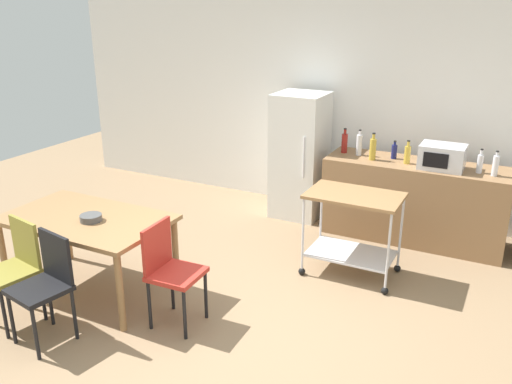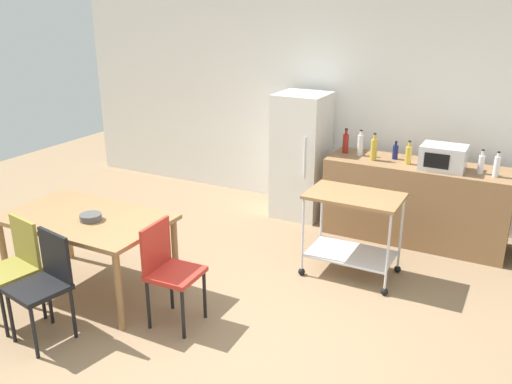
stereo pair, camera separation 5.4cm
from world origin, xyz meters
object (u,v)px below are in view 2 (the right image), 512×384
chair_black (45,280)px  fruit_bowl (91,217)px  chair_olive (15,264)px  microwave (443,157)px  bottle_sesame_oil (395,152)px  bottle_sparkling_water (408,155)px  chair_red (169,267)px  refrigerator (301,156)px  bottle_soy_sauce (360,145)px  bottle_vinegar (374,149)px  bottle_hot_sauce (497,166)px  dining_table (87,224)px  bottle_olive_oil (346,143)px  bottle_wine (481,164)px  kitchen_cart (353,221)px

chair_black → fruit_bowl: (-0.14, 0.68, 0.26)m
chair_olive → microwave: size_ratio=1.93×
bottle_sesame_oil → bottle_sparkling_water: (0.17, -0.13, 0.02)m
chair_red → bottle_sesame_oil: 3.01m
refrigerator → bottle_soy_sauce: 0.81m
refrigerator → bottle_vinegar: refrigerator is taller
chair_red → bottle_vinegar: 2.80m
bottle_sparkling_water → bottle_hot_sauce: size_ratio=0.99×
refrigerator → bottle_hot_sauce: bearing=-5.0°
chair_black → bottle_vinegar: bottle_vinegar is taller
bottle_soy_sauce → bottle_sparkling_water: (0.57, -0.09, -0.02)m
bottle_vinegar → bottle_sparkling_water: bottle_vinegar is taller
bottle_sesame_oil → microwave: 0.57m
bottle_sparkling_water → fruit_bowl: size_ratio=1.36×
microwave → refrigerator: bearing=174.0°
bottle_sparkling_water → bottle_sesame_oil: bearing=143.5°
bottle_hot_sauce → dining_table: bearing=-142.4°
bottle_vinegar → microwave: bearing=0.6°
chair_red → bottle_vinegar: (0.96, 2.58, 0.51)m
bottle_sparkling_water → microwave: size_ratio=0.57×
chair_black → bottle_soy_sauce: bearing=76.4°
bottle_sparkling_water → chair_red: bearing=-117.1°
bottle_soy_sauce → bottle_hot_sauce: size_ratio=1.14×
bottle_soy_sauce → bottle_sparkling_water: bottle_soy_sauce is taller
bottle_olive_oil → chair_red: bearing=-102.0°
microwave → bottle_wine: (0.38, 0.02, -0.03)m
bottle_olive_oil → bottle_sparkling_water: (0.76, -0.12, -0.01)m
dining_table → microwave: 3.69m
refrigerator → bottle_sparkling_water: (1.34, -0.16, 0.23)m
chair_olive → bottle_sparkling_water: bottle_sparkling_water is taller
kitchen_cart → microwave: (0.62, 1.07, 0.46)m
bottle_wine → dining_table: bearing=-140.6°
bottle_sparkling_water → kitchen_cart: bearing=-102.9°
bottle_sparkling_water → chair_black: bearing=-122.5°
chair_black → bottle_olive_oil: bottle_olive_oil is taller
bottle_sesame_oil → microwave: bearing=-15.4°
kitchen_cart → bottle_vinegar: bearing=97.1°
dining_table → bottle_sesame_oil: bottle_sesame_oil is taller
dining_table → bottle_olive_oil: size_ratio=5.13×
chair_red → bottle_soy_sauce: bottle_soy_sauce is taller
bottle_sparkling_water → dining_table: bearing=-132.6°
bottle_hot_sauce → bottle_sesame_oil: bearing=171.2°
dining_table → bottle_sparkling_water: size_ratio=5.72×
bottle_wine → fruit_bowl: 3.92m
dining_table → microwave: microwave is taller
bottle_olive_oil → bottle_soy_sauce: (0.18, -0.02, 0.01)m
chair_red → bottle_sesame_oil: bottle_sesame_oil is taller
bottle_vinegar → fruit_bowl: bearing=-125.8°
chair_black → refrigerator: size_ratio=0.57×
dining_table → bottle_wine: 3.98m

